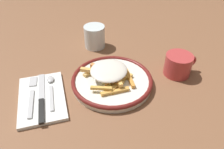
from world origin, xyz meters
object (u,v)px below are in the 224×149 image
(napkin, at_px, (42,98))
(water_glass, at_px, (95,37))
(fries_heap, at_px, (109,73))
(plate, at_px, (112,81))
(knife, at_px, (41,101))
(fork, at_px, (32,96))
(coffee_mug, at_px, (178,65))
(spoon, at_px, (51,86))

(napkin, bearing_deg, water_glass, 47.42)
(fries_heap, relative_size, water_glass, 1.91)
(napkin, height_order, water_glass, water_glass)
(plate, distance_m, knife, 0.22)
(napkin, bearing_deg, fork, 155.59)
(fork, bearing_deg, napkin, -24.41)
(coffee_mug, bearing_deg, plate, 176.28)
(spoon, relative_size, water_glass, 1.77)
(napkin, distance_m, fork, 0.03)
(fork, xyz_separation_m, water_glass, (0.25, 0.23, 0.03))
(fork, height_order, spoon, spoon)
(fries_heap, xyz_separation_m, spoon, (-0.18, 0.03, -0.03))
(fork, relative_size, knife, 0.84)
(spoon, xyz_separation_m, coffee_mug, (0.41, -0.05, 0.02))
(plate, distance_m, water_glass, 0.24)
(fries_heap, xyz_separation_m, napkin, (-0.21, -0.01, -0.04))
(fries_heap, height_order, spoon, fries_heap)
(napkin, distance_m, coffee_mug, 0.44)
(napkin, relative_size, fork, 1.17)
(water_glass, bearing_deg, fork, -137.26)
(fries_heap, xyz_separation_m, water_glass, (0.01, 0.24, 0.00))
(fries_heap, bearing_deg, napkin, -177.76)
(spoon, bearing_deg, plate, -9.95)
(knife, xyz_separation_m, water_glass, (0.23, 0.26, 0.03))
(knife, bearing_deg, spoon, 59.44)
(fork, distance_m, coffee_mug, 0.47)
(knife, height_order, coffee_mug, coffee_mug)
(knife, bearing_deg, fries_heap, 7.28)
(water_glass, bearing_deg, napkin, -132.58)
(fries_heap, relative_size, fork, 0.93)
(coffee_mug, bearing_deg, spoon, 173.44)
(fries_heap, xyz_separation_m, coffee_mug, (0.23, -0.02, -0.01))
(fries_heap, bearing_deg, water_glass, 86.68)
(plate, relative_size, napkin, 1.24)
(plate, height_order, spoon, plate)
(plate, xyz_separation_m, knife, (-0.22, -0.02, 0.00))
(plate, bearing_deg, knife, -174.51)
(napkin, height_order, coffee_mug, coffee_mug)
(water_glass, bearing_deg, fries_heap, -93.32)
(knife, distance_m, spoon, 0.06)
(fork, height_order, knife, knife)
(plate, distance_m, coffee_mug, 0.23)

